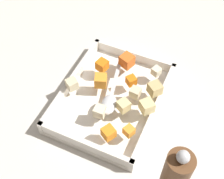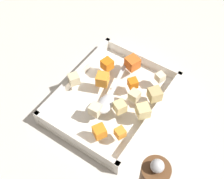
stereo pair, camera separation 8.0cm
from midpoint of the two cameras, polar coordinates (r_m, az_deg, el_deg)
ground_plane at (r=0.84m, az=-1.69°, el=-2.96°), size 4.00×4.00×0.00m
baking_dish at (r=0.83m, az=-2.74°, el=-1.98°), size 0.33×0.26×0.05m
carrot_chunk_far_right at (r=0.81m, az=-4.95°, el=1.51°), size 0.04×0.04×0.03m
carrot_chunk_back_center at (r=0.81m, az=0.84°, el=1.51°), size 0.03×0.03×0.02m
carrot_chunk_under_handle at (r=0.85m, az=-4.56°, el=4.42°), size 0.04×0.04×0.03m
carrot_chunk_corner_se at (r=0.85m, az=0.15°, el=5.27°), size 0.04×0.04×0.03m
carrot_chunk_near_spoon at (r=0.72m, az=-3.85°, el=-8.32°), size 0.04×0.04×0.03m
carrot_chunk_corner_nw at (r=0.73m, az=0.05°, el=-8.00°), size 0.03×0.03×0.02m
potato_chunk_near_right at (r=0.79m, az=1.53°, el=-0.74°), size 0.03×0.03×0.03m
potato_chunk_heap_top at (r=0.76m, az=-0.79°, el=-3.22°), size 0.04×0.04×0.03m
potato_chunk_mid_left at (r=0.76m, az=-5.33°, el=-4.32°), size 0.03×0.03×0.03m
potato_chunk_corner_ne at (r=0.82m, az=-10.33°, el=0.83°), size 0.04×0.04×0.03m
potato_chunk_near_left at (r=0.84m, az=5.65°, el=3.29°), size 0.03×0.03×0.02m
potato_chunk_corner_sw at (r=0.76m, az=3.62°, el=-3.36°), size 0.04×0.04×0.03m
potato_chunk_heap_side at (r=0.80m, az=5.24°, el=-0.03°), size 0.04×0.04×0.03m
serving_spoon at (r=0.78m, az=-3.34°, el=-2.24°), size 0.21×0.07×0.02m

